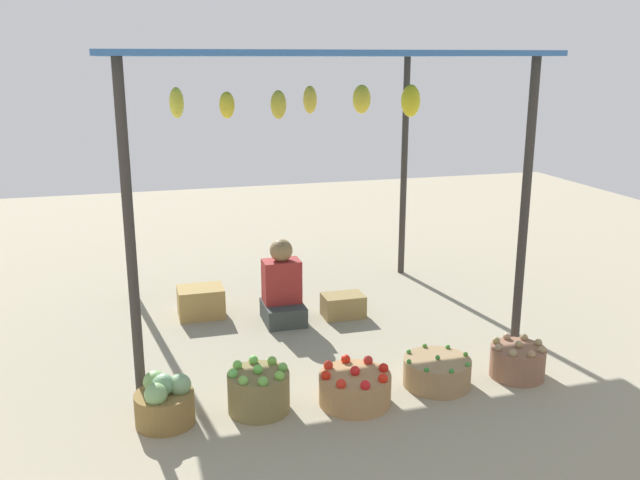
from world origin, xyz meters
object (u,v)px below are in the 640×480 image
at_px(vendor_person, 282,290).
at_px(basket_green_apples, 259,390).
at_px(wooden_crate_near_vendor, 201,302).
at_px(wooden_crate_stacked_rear, 343,306).
at_px(basket_cabbages, 164,402).
at_px(basket_red_tomatoes, 355,388).
at_px(basket_green_chilies, 437,372).
at_px(basket_potatoes, 517,361).

bearing_deg(vendor_person, basket_green_apples, -108.50).
relative_size(wooden_crate_near_vendor, wooden_crate_stacked_rear, 1.10).
bearing_deg(wooden_crate_near_vendor, vendor_person, -24.72).
relative_size(basket_cabbages, basket_green_apples, 0.92).
bearing_deg(wooden_crate_near_vendor, basket_cabbages, -103.29).
bearing_deg(basket_green_apples, wooden_crate_near_vendor, 95.49).
xyz_separation_m(vendor_person, basket_cabbages, (-1.17, -1.59, -0.14)).
bearing_deg(basket_green_apples, basket_red_tomatoes, -7.20).
distance_m(basket_green_apples, basket_green_chilies, 1.35).
distance_m(basket_red_tomatoes, wooden_crate_near_vendor, 2.18).
distance_m(basket_cabbages, basket_green_chilies, 1.99).
height_order(basket_green_apples, basket_potatoes, basket_green_apples).
bearing_deg(basket_green_chilies, basket_cabbages, -179.64).
xyz_separation_m(basket_cabbages, wooden_crate_near_vendor, (0.45, 1.92, -0.01)).
xyz_separation_m(basket_red_tomatoes, wooden_crate_near_vendor, (-0.86, 2.00, 0.02)).
distance_m(basket_red_tomatoes, basket_green_chilies, 0.69).
relative_size(basket_green_chilies, basket_potatoes, 1.21).
xyz_separation_m(basket_green_apples, basket_green_chilies, (1.35, 0.01, -0.04)).
xyz_separation_m(basket_potatoes, wooden_crate_stacked_rear, (-0.90, 1.56, -0.02)).
bearing_deg(wooden_crate_near_vendor, basket_potatoes, -41.56).
bearing_deg(basket_cabbages, vendor_person, 53.67).
height_order(wooden_crate_near_vendor, wooden_crate_stacked_rear, wooden_crate_near_vendor).
relative_size(basket_cabbages, wooden_crate_near_vendor, 0.94).
relative_size(basket_potatoes, wooden_crate_stacked_rear, 1.08).
relative_size(basket_cabbages, basket_red_tomatoes, 0.77).
bearing_deg(basket_green_chilies, basket_red_tomatoes, -171.99).
xyz_separation_m(vendor_person, basket_red_tomatoes, (0.14, -1.67, -0.18)).
distance_m(basket_green_chilies, wooden_crate_stacked_rear, 1.55).
relative_size(vendor_person, basket_potatoes, 1.88).
bearing_deg(basket_red_tomatoes, wooden_crate_stacked_rear, 75.07).
distance_m(wooden_crate_near_vendor, wooden_crate_stacked_rear, 1.34).
distance_m(vendor_person, basket_green_chilies, 1.79).
bearing_deg(wooden_crate_near_vendor, basket_green_apples, -84.51).
bearing_deg(basket_red_tomatoes, wooden_crate_near_vendor, 113.20).
height_order(basket_potatoes, wooden_crate_near_vendor, basket_potatoes).
bearing_deg(wooden_crate_stacked_rear, basket_green_apples, -125.71).
bearing_deg(basket_potatoes, wooden_crate_stacked_rear, 119.91).
bearing_deg(basket_green_apples, basket_potatoes, -0.76).
distance_m(vendor_person, basket_green_apples, 1.68).
distance_m(basket_red_tomatoes, basket_potatoes, 1.33).
bearing_deg(wooden_crate_stacked_rear, vendor_person, 175.24).
xyz_separation_m(basket_green_chilies, wooden_crate_near_vendor, (-1.54, 1.90, 0.04)).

